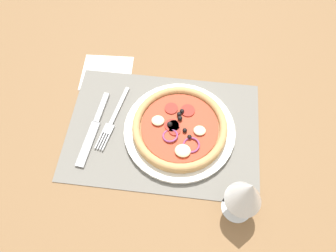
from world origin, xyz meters
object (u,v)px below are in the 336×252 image
Objects in this scene: plate at (180,129)px; knife at (94,129)px; pizza at (180,126)px; napkin at (107,73)px; wine_glass at (247,194)px; fork at (112,121)px.

plate is 1.29× the size of knife.
napkin is (20.69, -14.72, -2.39)cm from pizza.
plate is 1.74× the size of wine_glass.
wine_glass reaches higher than fork.
napkin is (0.52, -16.86, -0.47)cm from knife.
pizza is (0.00, 0.07, 1.63)cm from plate.
napkin is at bearing -35.30° from plate.
napkin is at bearing -151.21° from fork.
plate is at bearing 102.34° from knife.
wine_glass is at bearing 72.78° from knife.
knife reaches higher than fork.
pizza is at bearing 99.59° from fork.
wine_glass is 47.63cm from napkin.
fork is (16.26, -0.53, -1.95)cm from pizza.
knife is (20.17, 2.21, -0.29)cm from plate.
plate is 16.27cm from fork.
fork is 0.89× the size of knife.
knife is at bearing -44.21° from fork.
napkin is at bearing -35.43° from pizza.
pizza is at bearing 89.28° from plate.
pizza is 22.90cm from wine_glass.
plate reaches higher than fork.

